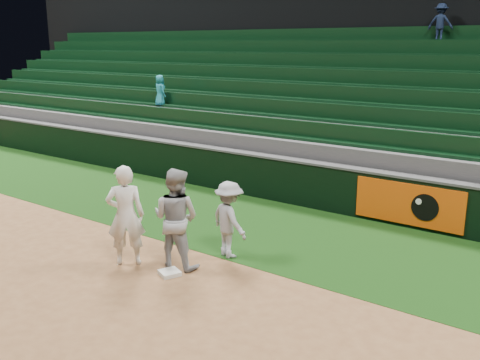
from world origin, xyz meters
name	(u,v)px	position (x,y,z in m)	size (l,w,h in m)	color
ground	(170,266)	(0.00, 0.00, 0.00)	(70.00, 70.00, 0.00)	brown
foul_grass	(256,226)	(0.00, 3.00, 0.00)	(36.00, 4.20, 0.01)	black
upper_deck	(450,2)	(0.00, 17.45, 6.00)	(40.00, 12.00, 12.00)	black
first_base	(170,273)	(0.29, -0.31, 0.04)	(0.36, 0.36, 0.08)	silver
first_baseman	(126,215)	(-0.76, -0.40, 1.01)	(0.74, 0.49, 2.03)	silver
baserunner	(176,218)	(0.12, 0.09, 1.00)	(0.97, 0.76, 1.99)	#95989F
base_coach	(229,220)	(0.65, 1.10, 0.80)	(1.03, 0.59, 1.59)	#92959E
field_wall	(303,182)	(0.03, 5.20, 0.63)	(36.00, 0.45, 1.25)	black
stadium_seating	(362,127)	(0.00, 8.97, 1.70)	(36.00, 5.95, 5.54)	#3C3C3F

